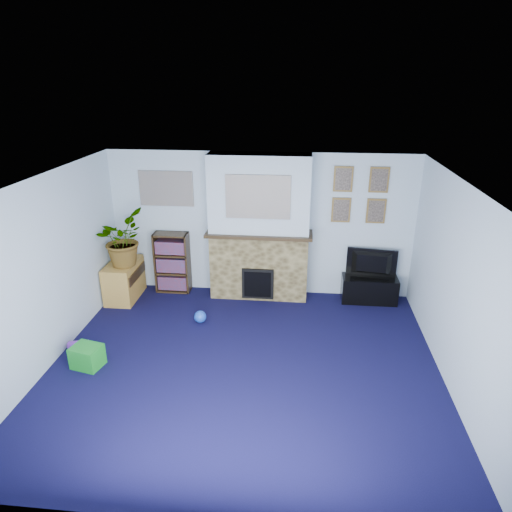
# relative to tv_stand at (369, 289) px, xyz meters

# --- Properties ---
(floor) EXTENTS (5.00, 4.50, 0.01)m
(floor) POSITION_rel_tv_stand_xyz_m (-1.83, -2.03, -0.22)
(floor) COLOR #0F0E35
(floor) RESTS_ON ground
(ceiling) EXTENTS (5.00, 4.50, 0.01)m
(ceiling) POSITION_rel_tv_stand_xyz_m (-1.83, -2.03, 2.17)
(ceiling) COLOR white
(ceiling) RESTS_ON wall_back
(wall_back) EXTENTS (5.00, 0.04, 2.40)m
(wall_back) POSITION_rel_tv_stand_xyz_m (-1.83, 0.22, 0.97)
(wall_back) COLOR silver
(wall_back) RESTS_ON ground
(wall_front) EXTENTS (5.00, 0.04, 2.40)m
(wall_front) POSITION_rel_tv_stand_xyz_m (-1.83, -4.28, 0.97)
(wall_front) COLOR silver
(wall_front) RESTS_ON ground
(wall_left) EXTENTS (0.04, 4.50, 2.40)m
(wall_left) POSITION_rel_tv_stand_xyz_m (-4.33, -2.03, 0.97)
(wall_left) COLOR silver
(wall_left) RESTS_ON ground
(wall_right) EXTENTS (0.04, 4.50, 2.40)m
(wall_right) POSITION_rel_tv_stand_xyz_m (0.67, -2.03, 0.97)
(wall_right) COLOR silver
(wall_right) RESTS_ON ground
(chimney_breast) EXTENTS (1.72, 0.50, 2.40)m
(chimney_breast) POSITION_rel_tv_stand_xyz_m (-1.83, 0.02, 0.96)
(chimney_breast) COLOR brown
(chimney_breast) RESTS_ON ground
(collage_main) EXTENTS (1.00, 0.03, 0.68)m
(collage_main) POSITION_rel_tv_stand_xyz_m (-1.83, -0.19, 1.56)
(collage_main) COLOR gray
(collage_main) RESTS_ON chimney_breast
(collage_left) EXTENTS (0.90, 0.03, 0.58)m
(collage_left) POSITION_rel_tv_stand_xyz_m (-3.38, 0.21, 1.55)
(collage_left) COLOR gray
(collage_left) RESTS_ON wall_back
(portrait_tl) EXTENTS (0.30, 0.03, 0.40)m
(portrait_tl) POSITION_rel_tv_stand_xyz_m (-0.53, 0.20, 1.77)
(portrait_tl) COLOR brown
(portrait_tl) RESTS_ON wall_back
(portrait_tr) EXTENTS (0.30, 0.03, 0.40)m
(portrait_tr) POSITION_rel_tv_stand_xyz_m (0.02, 0.20, 1.77)
(portrait_tr) COLOR brown
(portrait_tr) RESTS_ON wall_back
(portrait_bl) EXTENTS (0.30, 0.03, 0.40)m
(portrait_bl) POSITION_rel_tv_stand_xyz_m (-0.53, 0.20, 1.27)
(portrait_bl) COLOR brown
(portrait_bl) RESTS_ON wall_back
(portrait_br) EXTENTS (0.30, 0.03, 0.40)m
(portrait_br) POSITION_rel_tv_stand_xyz_m (0.02, 0.20, 1.27)
(portrait_br) COLOR brown
(portrait_br) RESTS_ON wall_back
(tv_stand) EXTENTS (0.90, 0.38, 0.43)m
(tv_stand) POSITION_rel_tv_stand_xyz_m (0.00, 0.00, 0.00)
(tv_stand) COLOR black
(tv_stand) RESTS_ON ground
(television) EXTENTS (0.81, 0.21, 0.46)m
(television) POSITION_rel_tv_stand_xyz_m (0.00, 0.02, 0.43)
(television) COLOR black
(television) RESTS_ON tv_stand
(bookshelf) EXTENTS (0.58, 0.28, 1.05)m
(bookshelf) POSITION_rel_tv_stand_xyz_m (-3.33, 0.08, 0.28)
(bookshelf) COLOR #322312
(bookshelf) RESTS_ON ground
(sideboard) EXTENTS (0.45, 0.81, 0.63)m
(sideboard) POSITION_rel_tv_stand_xyz_m (-4.07, -0.28, 0.12)
(sideboard) COLOR #BD8E3C
(sideboard) RESTS_ON ground
(potted_plant) EXTENTS (0.80, 0.89, 0.88)m
(potted_plant) POSITION_rel_tv_stand_xyz_m (-4.02, -0.33, 0.84)
(potted_plant) COLOR #26661E
(potted_plant) RESTS_ON sideboard
(mantel_clock) EXTENTS (0.10, 0.06, 0.14)m
(mantel_clock) POSITION_rel_tv_stand_xyz_m (-1.88, -0.03, 1.00)
(mantel_clock) COLOR gold
(mantel_clock) RESTS_ON chimney_breast
(mantel_candle) EXTENTS (0.05, 0.05, 0.15)m
(mantel_candle) POSITION_rel_tv_stand_xyz_m (-1.56, -0.03, 1.01)
(mantel_candle) COLOR #B2BFC6
(mantel_candle) RESTS_ON chimney_breast
(mantel_teddy) EXTENTS (0.13, 0.13, 0.13)m
(mantel_teddy) POSITION_rel_tv_stand_xyz_m (-2.41, -0.03, 0.99)
(mantel_teddy) COLOR gray
(mantel_teddy) RESTS_ON chimney_breast
(mantel_can) EXTENTS (0.05, 0.05, 0.11)m
(mantel_can) POSITION_rel_tv_stand_xyz_m (-1.18, -0.03, 0.99)
(mantel_can) COLOR blue
(mantel_can) RESTS_ON chimney_breast
(green_crate) EXTENTS (0.42, 0.36, 0.29)m
(green_crate) POSITION_rel_tv_stand_xyz_m (-3.84, -2.23, -0.08)
(green_crate) COLOR #198C26
(green_crate) RESTS_ON ground
(toy_ball) EXTENTS (0.19, 0.19, 0.19)m
(toy_ball) POSITION_rel_tv_stand_xyz_m (-2.64, -0.98, -0.13)
(toy_ball) COLOR blue
(toy_ball) RESTS_ON ground
(toy_block) EXTENTS (0.20, 0.20, 0.22)m
(toy_block) POSITION_rel_tv_stand_xyz_m (-3.78, -2.23, -0.11)
(toy_block) COLOR blue
(toy_block) RESTS_ON ground
(toy_tube) EXTENTS (0.30, 0.13, 0.17)m
(toy_tube) POSITION_rel_tv_stand_xyz_m (-4.13, -1.88, -0.15)
(toy_tube) COLOR purple
(toy_tube) RESTS_ON ground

